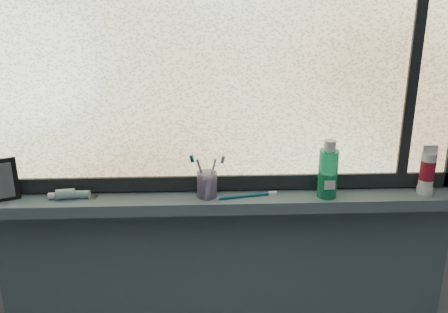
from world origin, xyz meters
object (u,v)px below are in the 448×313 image
at_px(toothbrush_cup, 207,184).
at_px(mouthwash_bottle, 328,169).
at_px(vanity_mirror, 0,180).
at_px(cream_tube, 428,168).

relative_size(toothbrush_cup, mouthwash_bottle, 0.54).
bearing_deg(vanity_mirror, cream_tube, -23.82).
height_order(toothbrush_cup, cream_tube, cream_tube).
height_order(toothbrush_cup, mouthwash_bottle, mouthwash_bottle).
distance_m(toothbrush_cup, mouthwash_bottle, 0.40).
distance_m(toothbrush_cup, cream_tube, 0.73).
bearing_deg(vanity_mirror, mouthwash_bottle, -24.53).
bearing_deg(mouthwash_bottle, toothbrush_cup, 178.00).
xyz_separation_m(toothbrush_cup, mouthwash_bottle, (0.39, -0.01, 0.05)).
height_order(vanity_mirror, cream_tube, cream_tube).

